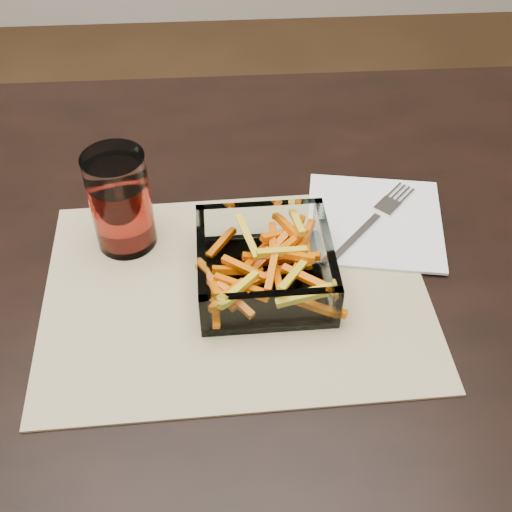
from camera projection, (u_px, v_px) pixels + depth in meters
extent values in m
cube|color=black|center=(183.00, 274.00, 0.80)|extent=(1.60, 0.90, 0.03)
cube|color=tan|center=(236.00, 291.00, 0.76)|extent=(0.46, 0.34, 0.00)
cube|color=white|center=(265.00, 279.00, 0.76)|extent=(0.16, 0.16, 0.01)
cube|color=white|center=(259.00, 222.00, 0.80)|extent=(0.15, 0.01, 0.06)
cube|color=white|center=(271.00, 312.00, 0.70)|extent=(0.15, 0.01, 0.06)
cube|color=white|center=(203.00, 268.00, 0.74)|extent=(0.01, 0.15, 0.06)
cube|color=white|center=(326.00, 260.00, 0.75)|extent=(0.01, 0.15, 0.06)
cylinder|color=white|center=(120.00, 201.00, 0.77)|extent=(0.07, 0.07, 0.13)
cylinder|color=#B32219|center=(122.00, 210.00, 0.78)|extent=(0.06, 0.06, 0.09)
cube|color=white|center=(374.00, 221.00, 0.84)|extent=(0.20, 0.20, 0.00)
cube|color=silver|center=(354.00, 239.00, 0.81)|extent=(0.08, 0.09, 0.00)
cube|color=silver|center=(387.00, 206.00, 0.85)|extent=(0.04, 0.04, 0.00)
cube|color=silver|center=(394.00, 190.00, 0.88)|extent=(0.03, 0.03, 0.00)
cube|color=silver|center=(398.00, 192.00, 0.88)|extent=(0.03, 0.03, 0.00)
cube|color=silver|center=(403.00, 194.00, 0.87)|extent=(0.03, 0.03, 0.00)
cube|color=silver|center=(407.00, 196.00, 0.87)|extent=(0.03, 0.03, 0.00)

